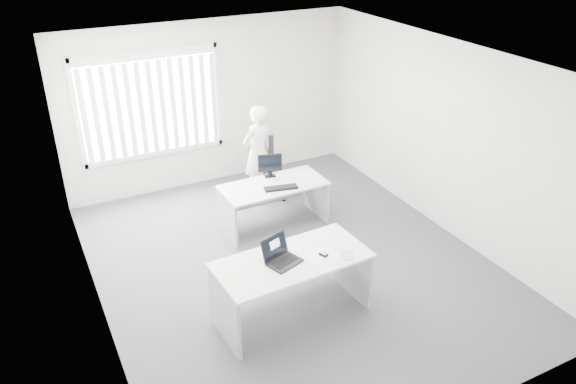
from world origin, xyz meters
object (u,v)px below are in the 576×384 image
desk_far (274,196)px  monitor (270,165)px  office_chair (267,178)px  laptop (285,252)px  desk_near (292,275)px  person (258,153)px

desk_far → monitor: bearing=74.2°
desk_far → monitor: (0.07, 0.27, 0.38)m
desk_far → monitor: 0.47m
office_chair → monitor: (-0.28, -0.70, 0.58)m
office_chair → laptop: bearing=-118.1°
desk_near → office_chair: office_chair is taller
monitor → desk_far: bearing=-89.2°
desk_near → monitor: monitor is taller
office_chair → person: 0.52m
desk_far → office_chair: bearing=69.2°
desk_far → person: (0.18, 0.96, 0.29)m
monitor → office_chair: bearing=83.9°
person → laptop: size_ratio=4.35×
desk_near → office_chair: size_ratio=1.83×
office_chair → monitor: size_ratio=2.72×
office_chair → monitor: 0.95m
desk_near → monitor: bearing=67.7°
desk_near → person: person is taller
desk_near → monitor: 2.41m
person → monitor: size_ratio=4.39×
desk_far → office_chair: size_ratio=1.57×
office_chair → desk_near: bearing=-116.4°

